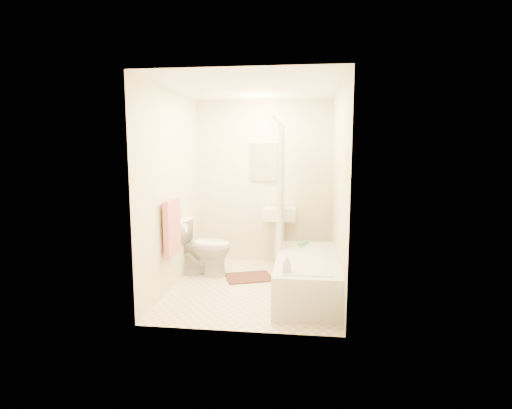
# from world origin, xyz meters

# --- Properties ---
(floor) EXTENTS (2.40, 2.40, 0.00)m
(floor) POSITION_xyz_m (0.00, 0.00, 0.00)
(floor) COLOR beige
(floor) RESTS_ON ground
(ceiling) EXTENTS (2.40, 2.40, 0.00)m
(ceiling) POSITION_xyz_m (0.00, 0.00, 2.40)
(ceiling) COLOR white
(ceiling) RESTS_ON ground
(wall_back) EXTENTS (2.00, 0.02, 2.40)m
(wall_back) POSITION_xyz_m (0.00, 1.20, 1.20)
(wall_back) COLOR beige
(wall_back) RESTS_ON ground
(wall_left) EXTENTS (0.02, 2.40, 2.40)m
(wall_left) POSITION_xyz_m (-1.00, 0.00, 1.20)
(wall_left) COLOR beige
(wall_left) RESTS_ON ground
(wall_right) EXTENTS (0.02, 2.40, 2.40)m
(wall_right) POSITION_xyz_m (1.00, 0.00, 1.20)
(wall_right) COLOR beige
(wall_right) RESTS_ON ground
(mirror) EXTENTS (0.40, 0.03, 0.55)m
(mirror) POSITION_xyz_m (0.00, 1.18, 1.50)
(mirror) COLOR white
(mirror) RESTS_ON wall_back
(curtain_rod) EXTENTS (0.03, 1.70, 0.03)m
(curtain_rod) POSITION_xyz_m (0.30, 0.10, 2.00)
(curtain_rod) COLOR silver
(curtain_rod) RESTS_ON wall_back
(shower_curtain) EXTENTS (0.04, 0.80, 1.55)m
(shower_curtain) POSITION_xyz_m (0.30, 0.50, 1.22)
(shower_curtain) COLOR silver
(shower_curtain) RESTS_ON curtain_rod
(towel_bar) EXTENTS (0.02, 0.60, 0.02)m
(towel_bar) POSITION_xyz_m (-0.96, -0.25, 1.10)
(towel_bar) COLOR silver
(towel_bar) RESTS_ON wall_left
(towel) EXTENTS (0.06, 0.45, 0.66)m
(towel) POSITION_xyz_m (-0.93, -0.25, 0.78)
(towel) COLOR #CC7266
(towel) RESTS_ON towel_bar
(toilet_paper) EXTENTS (0.11, 0.12, 0.12)m
(toilet_paper) POSITION_xyz_m (-0.93, 0.12, 0.70)
(toilet_paper) COLOR white
(toilet_paper) RESTS_ON wall_left
(toilet) EXTENTS (0.83, 0.53, 0.77)m
(toilet) POSITION_xyz_m (-0.75, 0.45, 0.38)
(toilet) COLOR white
(toilet) RESTS_ON floor
(sink) EXTENTS (0.47, 0.38, 0.91)m
(sink) POSITION_xyz_m (0.25, 1.06, 0.46)
(sink) COLOR white
(sink) RESTS_ON floor
(bathtub) EXTENTS (0.70, 1.60, 0.45)m
(bathtub) POSITION_xyz_m (0.65, -0.17, 0.23)
(bathtub) COLOR silver
(bathtub) RESTS_ON floor
(bath_mat) EXTENTS (0.71, 0.62, 0.02)m
(bath_mat) POSITION_xyz_m (-0.11, 0.35, 0.01)
(bath_mat) COLOR #4A2E21
(bath_mat) RESTS_ON floor
(soap_bottle) EXTENTS (0.09, 0.09, 0.18)m
(soap_bottle) POSITION_xyz_m (0.44, -0.76, 0.54)
(soap_bottle) COLOR silver
(soap_bottle) RESTS_ON bathtub
(scrub_brush) EXTENTS (0.15, 0.23, 0.04)m
(scrub_brush) POSITION_xyz_m (0.60, 0.41, 0.47)
(scrub_brush) COLOR #42B85C
(scrub_brush) RESTS_ON bathtub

